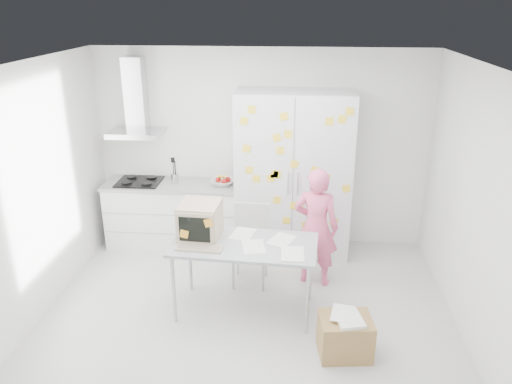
# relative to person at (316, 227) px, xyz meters

# --- Properties ---
(floor) EXTENTS (4.50, 4.00, 0.02)m
(floor) POSITION_rel_person_xyz_m (-0.74, -0.86, -0.75)
(floor) COLOR silver
(floor) RESTS_ON ground
(walls) EXTENTS (4.52, 4.01, 2.70)m
(walls) POSITION_rel_person_xyz_m (-0.74, -0.14, 0.61)
(walls) COLOR white
(walls) RESTS_ON ground
(ceiling) EXTENTS (4.50, 4.00, 0.02)m
(ceiling) POSITION_rel_person_xyz_m (-0.74, -0.86, 1.96)
(ceiling) COLOR white
(ceiling) RESTS_ON walls
(counter_run) EXTENTS (1.84, 0.63, 1.28)m
(counter_run) POSITION_rel_person_xyz_m (-1.94, 0.84, -0.26)
(counter_run) COLOR white
(counter_run) RESTS_ON ground
(range_hood) EXTENTS (0.70, 0.48, 1.01)m
(range_hood) POSITION_rel_person_xyz_m (-2.39, 0.98, 1.22)
(range_hood) COLOR silver
(range_hood) RESTS_ON walls
(tall_cabinet) EXTENTS (1.50, 0.68, 2.20)m
(tall_cabinet) POSITION_rel_person_xyz_m (-0.29, 0.82, 0.36)
(tall_cabinet) COLOR silver
(tall_cabinet) RESTS_ON ground
(person) EXTENTS (0.60, 0.46, 1.47)m
(person) POSITION_rel_person_xyz_m (0.00, 0.00, 0.00)
(person) COLOR #F15D8E
(person) RESTS_ON ground
(desk) EXTENTS (1.59, 0.87, 1.23)m
(desk) POSITION_rel_person_xyz_m (-1.09, -0.62, 0.20)
(desk) COLOR #9AA1A4
(desk) RESTS_ON ground
(chair) EXTENTS (0.45, 0.45, 0.98)m
(chair) POSITION_rel_person_xyz_m (-0.78, -0.02, -0.18)
(chair) COLOR #BABAB8
(chair) RESTS_ON ground
(cardboard_box) EXTENTS (0.54, 0.45, 0.44)m
(cardboard_box) POSITION_rel_person_xyz_m (0.27, -1.33, -0.53)
(cardboard_box) COLOR #9D7944
(cardboard_box) RESTS_ON ground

